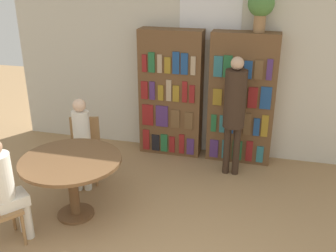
% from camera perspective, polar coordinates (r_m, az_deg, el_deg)
% --- Properties ---
extents(wall_back, '(6.40, 0.07, 3.00)m').
position_cam_1_polar(wall_back, '(6.03, 5.96, 9.64)').
color(wall_back, beige).
rests_on(wall_back, ground_plane).
extents(bookshelf_left, '(0.96, 0.34, 1.96)m').
position_cam_1_polar(bookshelf_left, '(6.09, 0.42, 4.71)').
color(bookshelf_left, brown).
rests_on(bookshelf_left, ground_plane).
extents(bookshelf_right, '(0.96, 0.34, 1.96)m').
position_cam_1_polar(bookshelf_right, '(5.93, 10.63, 3.85)').
color(bookshelf_right, brown).
rests_on(bookshelf_right, ground_plane).
extents(flower_vase, '(0.36, 0.36, 0.56)m').
position_cam_1_polar(flower_vase, '(5.66, 13.34, 16.62)').
color(flower_vase, '#997047').
rests_on(flower_vase, bookshelf_right).
extents(reading_table, '(1.17, 1.17, 0.76)m').
position_cam_1_polar(reading_table, '(4.70, -13.85, -6.09)').
color(reading_table, brown).
rests_on(reading_table, ground_plane).
extents(chair_left_side, '(0.50, 0.50, 0.88)m').
position_cam_1_polar(chair_left_side, '(5.57, -11.97, -2.88)').
color(chair_left_side, olive).
rests_on(chair_left_side, ground_plane).
extents(seated_reader_left, '(0.31, 0.38, 1.22)m').
position_cam_1_polar(seated_reader_left, '(5.33, -12.44, -1.91)').
color(seated_reader_left, silver).
rests_on(seated_reader_left, ground_plane).
extents(seated_reader_right, '(0.41, 0.42, 1.22)m').
position_cam_1_polar(seated_reader_right, '(4.47, -22.62, -7.88)').
color(seated_reader_right, silver).
rests_on(seated_reader_right, ground_plane).
extents(librarian_standing, '(0.30, 0.57, 1.71)m').
position_cam_1_polar(librarian_standing, '(5.43, 9.65, 3.02)').
color(librarian_standing, '#332319').
rests_on(librarian_standing, ground_plane).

